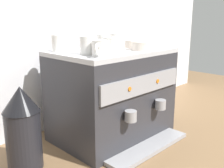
{
  "coord_description": "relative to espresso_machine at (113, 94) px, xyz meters",
  "views": [
    {
      "loc": [
        -0.99,
        -0.98,
        0.64
      ],
      "look_at": [
        0.0,
        0.0,
        0.29
      ],
      "focal_mm": 42.63,
      "sensor_mm": 36.0,
      "label": 1
    }
  ],
  "objects": [
    {
      "name": "ground_plane",
      "position": [
        0.0,
        0.0,
        -0.24
      ],
      "size": [
        4.0,
        4.0,
        0.0
      ],
      "primitive_type": "plane",
      "color": "brown"
    },
    {
      "name": "tiled_backsplash_wall",
      "position": [
        0.0,
        0.34,
        0.24
      ],
      "size": [
        2.8,
        0.03,
        0.96
      ],
      "primitive_type": "cube",
      "color": "silver",
      "rests_on": "ground_plane"
    },
    {
      "name": "espresso_machine",
      "position": [
        0.0,
        0.0,
        0.0
      ],
      "size": [
        0.62,
        0.52,
        0.48
      ],
      "color": "#2D2D33",
      "rests_on": "ground_plane"
    },
    {
      "name": "ceramic_cup_0",
      "position": [
        -0.21,
        -0.05,
        0.28
      ],
      "size": [
        0.08,
        0.1,
        0.08
      ],
      "color": "white",
      "rests_on": "espresso_machine"
    },
    {
      "name": "ceramic_cup_1",
      "position": [
        -0.2,
        -0.12,
        0.28
      ],
      "size": [
        0.11,
        0.09,
        0.07
      ],
      "color": "white",
      "rests_on": "espresso_machine"
    },
    {
      "name": "ceramic_cup_2",
      "position": [
        -0.1,
        -0.1,
        0.28
      ],
      "size": [
        0.08,
        0.12,
        0.07
      ],
      "color": "white",
      "rests_on": "espresso_machine"
    },
    {
      "name": "ceramic_cup_3",
      "position": [
        0.02,
        -0.01,
        0.28
      ],
      "size": [
        0.12,
        0.08,
        0.08
      ],
      "color": "white",
      "rests_on": "espresso_machine"
    },
    {
      "name": "ceramic_cup_4",
      "position": [
        0.03,
        0.1,
        0.28
      ],
      "size": [
        0.1,
        0.06,
        0.07
      ],
      "color": "white",
      "rests_on": "espresso_machine"
    },
    {
      "name": "ceramic_cup_5",
      "position": [
        -0.24,
        0.14,
        0.28
      ],
      "size": [
        0.11,
        0.07,
        0.08
      ],
      "color": "white",
      "rests_on": "espresso_machine"
    },
    {
      "name": "ceramic_bowl_0",
      "position": [
        0.19,
        0.14,
        0.26
      ],
      "size": [
        0.09,
        0.09,
        0.04
      ],
      "color": "beige",
      "rests_on": "espresso_machine"
    },
    {
      "name": "ceramic_bowl_1",
      "position": [
        0.1,
        -0.11,
        0.26
      ],
      "size": [
        0.1,
        0.1,
        0.04
      ],
      "color": "beige",
      "rests_on": "espresso_machine"
    },
    {
      "name": "ceramic_bowl_2",
      "position": [
        -0.07,
        0.04,
        0.26
      ],
      "size": [
        0.1,
        0.1,
        0.04
      ],
      "color": "beige",
      "rests_on": "espresso_machine"
    },
    {
      "name": "ceramic_bowl_3",
      "position": [
        0.16,
        0.0,
        0.26
      ],
      "size": [
        0.11,
        0.11,
        0.04
      ],
      "color": "beige",
      "rests_on": "espresso_machine"
    },
    {
      "name": "coffee_grinder",
      "position": [
        -0.51,
        0.03,
        -0.05
      ],
      "size": [
        0.16,
        0.16,
        0.37
      ],
      "color": "black",
      "rests_on": "ground_plane"
    },
    {
      "name": "milk_pitcher",
      "position": [
        0.41,
        0.02,
        -0.17
      ],
      "size": [
        0.08,
        0.08,
        0.14
      ],
      "primitive_type": "cylinder",
      "color": "#B7B7BC",
      "rests_on": "ground_plane"
    }
  ]
}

